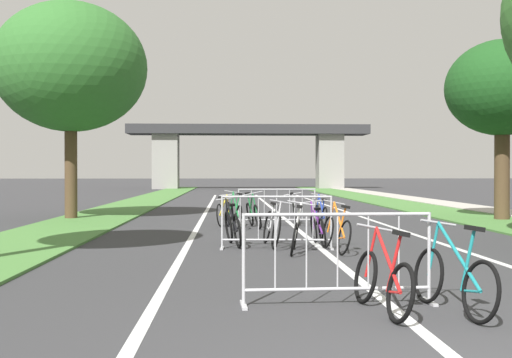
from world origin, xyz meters
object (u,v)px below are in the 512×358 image
at_px(bicycle_white_4, 296,233).
at_px(bicycle_silver_11, 272,227).
at_px(bicycle_yellow_2, 224,212).
at_px(bicycle_black_5, 233,227).
at_px(bicycle_green_10, 253,214).
at_px(bicycle_green_0, 234,214).
at_px(bicycle_purple_3, 318,229).
at_px(crowd_barrier_nearest, 338,259).
at_px(bicycle_orange_9, 336,232).
at_px(bicycle_red_6, 383,280).
at_px(bicycle_teal_8, 453,279).
at_px(tree_left_maple_mid, 71,68).
at_px(bicycle_silver_1, 295,212).
at_px(bicycle_blue_7, 320,215).
at_px(crowd_barrier_second, 277,223).
at_px(crowd_barrier_third, 277,208).
at_px(tree_right_oak_near, 502,89).

xyz_separation_m(bicycle_white_4, bicycle_silver_11, (-0.37, 1.08, 0.02)).
bearing_deg(bicycle_silver_11, bicycle_yellow_2, -84.54).
bearing_deg(bicycle_black_5, bicycle_green_10, 72.53).
height_order(bicycle_green_0, bicycle_purple_3, bicycle_green_0).
xyz_separation_m(bicycle_green_0, bicycle_silver_11, (0.74, -4.25, 0.01)).
relative_size(crowd_barrier_nearest, bicycle_yellow_2, 1.32).
bearing_deg(bicycle_purple_3, bicycle_silver_11, -177.90).
xyz_separation_m(bicycle_orange_9, bicycle_green_10, (-1.36, 5.37, 0.00)).
bearing_deg(bicycle_red_6, bicycle_orange_9, 77.85).
bearing_deg(bicycle_silver_11, bicycle_green_0, -85.49).
relative_size(bicycle_teal_8, bicycle_silver_11, 0.94).
xyz_separation_m(tree_left_maple_mid, bicycle_red_6, (6.68, -13.87, -4.50)).
distance_m(crowd_barrier_nearest, bicycle_white_4, 4.70).
bearing_deg(bicycle_green_10, bicycle_orange_9, 95.05).
bearing_deg(bicycle_silver_1, tree_left_maple_mid, 167.97).
bearing_deg(bicycle_blue_7, crowd_barrier_second, -111.78).
distance_m(bicycle_blue_7, bicycle_silver_11, 4.53).
relative_size(crowd_barrier_nearest, bicycle_silver_1, 1.30).
bearing_deg(crowd_barrier_second, bicycle_red_6, -83.03).
bearing_deg(bicycle_purple_3, bicycle_yellow_2, 108.54).
distance_m(bicycle_blue_7, bicycle_orange_9, 5.24).
height_order(tree_left_maple_mid, crowd_barrier_third, tree_left_maple_mid).
distance_m(tree_right_oak_near, bicycle_yellow_2, 9.50).
height_order(crowd_barrier_second, bicycle_purple_3, crowd_barrier_second).
bearing_deg(bicycle_yellow_2, crowd_barrier_second, -65.79).
relative_size(bicycle_purple_3, bicycle_green_10, 0.91).
height_order(bicycle_green_0, bicycle_yellow_2, bicycle_green_0).
bearing_deg(crowd_barrier_nearest, bicycle_red_6, -47.49).
relative_size(crowd_barrier_nearest, bicycle_white_4, 1.32).
bearing_deg(bicycle_blue_7, tree_left_maple_mid, 151.96).
distance_m(crowd_barrier_nearest, crowd_barrier_second, 5.31).
relative_size(crowd_barrier_nearest, bicycle_orange_9, 1.30).
bearing_deg(bicycle_purple_3, tree_left_maple_mid, 130.03).
height_order(bicycle_purple_3, bicycle_black_5, bicycle_black_5).
height_order(tree_right_oak_near, bicycle_green_0, tree_right_oak_near).
relative_size(tree_right_oak_near, crowd_barrier_second, 2.53).
bearing_deg(bicycle_silver_11, bicycle_blue_7, -116.09).
height_order(bicycle_yellow_2, bicycle_black_5, bicycle_black_5).
relative_size(bicycle_black_5, bicycle_silver_11, 0.93).
bearing_deg(bicycle_blue_7, crowd_barrier_nearest, -100.73).
relative_size(crowd_barrier_second, bicycle_green_0, 1.28).
height_order(crowd_barrier_third, bicycle_silver_1, crowd_barrier_third).
height_order(tree_left_maple_mid, bicycle_yellow_2, tree_left_maple_mid).
xyz_separation_m(crowd_barrier_nearest, bicycle_yellow_2, (-1.36, 11.01, -0.15)).
bearing_deg(tree_right_oak_near, bicycle_yellow_2, -171.41).
bearing_deg(crowd_barrier_third, bicycle_teal_8, -84.57).
distance_m(tree_left_maple_mid, tree_right_oak_near, 13.61).
bearing_deg(bicycle_silver_11, bicycle_silver_1, -106.26).
bearing_deg(bicycle_silver_11, crowd_barrier_second, 91.85).
xyz_separation_m(tree_right_oak_near, crowd_barrier_second, (-7.57, -7.02, -3.58)).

